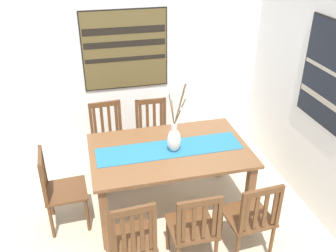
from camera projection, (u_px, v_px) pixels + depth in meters
The scene contains 13 objects.
ground_plane at pixel (157, 242), 3.83m from camera, with size 6.40×6.40×0.03m, color beige.
wall_back at pixel (124, 58), 4.76m from camera, with size 6.40×0.12×2.70m, color white.
dining_table at pixel (169, 158), 3.98m from camera, with size 1.66×1.05×0.78m.
table_runner at pixel (169, 149), 3.92m from camera, with size 1.53×0.36×0.01m, color #236B93.
centerpiece_vase at pixel (174, 138), 3.81m from camera, with size 0.19×0.18×0.79m.
chair_0 at pixel (109, 139), 4.68m from camera, with size 0.45×0.45×0.94m.
chair_1 at pixel (59, 188), 3.83m from camera, with size 0.44×0.44×0.90m.
chair_2 at pixel (251, 217), 3.47m from camera, with size 0.45×0.45×0.89m.
chair_3 at pixel (194, 228), 3.35m from camera, with size 0.42×0.42×0.89m.
chair_4 at pixel (153, 135), 4.80m from camera, with size 0.43×0.43×0.91m.
chair_5 at pixel (131, 240), 3.19m from camera, with size 0.45×0.45×0.94m.
painting_on_back_wall at pixel (125, 50), 4.65m from camera, with size 1.07×0.05×1.00m.
painting_on_side_wall at pixel (330, 76), 3.63m from camera, with size 0.05×0.83×1.05m.
Camera 1 is at (-0.55, -2.74, 2.88)m, focal length 39.92 mm.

